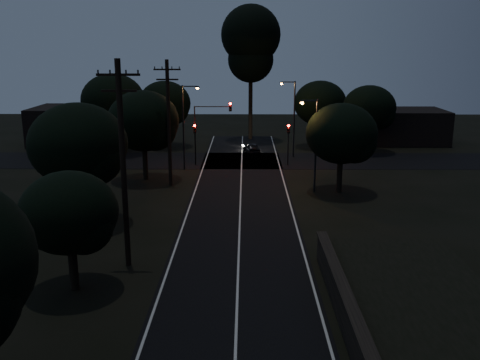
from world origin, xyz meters
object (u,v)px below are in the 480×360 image
object	(u,v)px
utility_pole_mid	(123,162)
streetlight_b	(292,114)
streetlight_c	(314,139)
car	(251,148)
utility_pole_far	(169,121)
signal_left	(195,137)
streetlight_a	(185,121)
signal_right	(288,137)
signal_mast	(212,122)
tall_pine	(251,43)

from	to	relation	value
utility_pole_mid	streetlight_b	xyz separation A→B (m)	(11.31, 29.00, -1.10)
utility_pole_mid	streetlight_b	distance (m)	31.15
streetlight_c	car	world-z (taller)	streetlight_c
streetlight_b	utility_pole_far	bearing A→B (deg)	-133.30
signal_left	streetlight_a	xyz separation A→B (m)	(-0.71, -1.99, 1.80)
streetlight_a	car	bearing A→B (deg)	51.54
utility_pole_far	streetlight_a	world-z (taller)	utility_pole_far
streetlight_c	car	distance (m)	17.12
signal_left	car	world-z (taller)	signal_left
signal_right	signal_mast	xyz separation A→B (m)	(-7.51, 0.00, 1.50)
utility_pole_mid	utility_pole_far	world-z (taller)	utility_pole_mid
signal_left	streetlight_a	size ratio (longest dim) A/B	0.51
streetlight_c	tall_pine	bearing A→B (deg)	100.93
utility_pole_mid	tall_pine	size ratio (longest dim) A/B	0.67
signal_right	tall_pine	bearing A→B (deg)	103.49
utility_pole_mid	streetlight_b	bearing A→B (deg)	68.70
signal_right	utility_pole_mid	bearing A→B (deg)	-112.99
tall_pine	streetlight_a	world-z (taller)	tall_pine
signal_right	streetlight_b	world-z (taller)	streetlight_b
signal_mast	streetlight_b	size ratio (longest dim) A/B	0.78
utility_pole_mid	signal_left	world-z (taller)	utility_pole_mid
tall_pine	streetlight_b	size ratio (longest dim) A/B	2.05
signal_right	streetlight_b	distance (m)	4.45
streetlight_c	car	size ratio (longest dim) A/B	2.23
tall_pine	streetlight_b	world-z (taller)	tall_pine
signal_mast	car	distance (m)	8.12
signal_left	car	xyz separation A→B (m)	(5.65, 6.01, -2.26)
utility_pole_mid	signal_right	size ratio (longest dim) A/B	2.68
streetlight_b	streetlight_c	distance (m)	14.01
utility_pole_mid	utility_pole_far	xyz separation A→B (m)	(0.00, 17.00, -0.25)
signal_mast	car	xyz separation A→B (m)	(3.96, 6.01, -3.77)
car	utility_pole_far	bearing A→B (deg)	50.77
signal_right	car	bearing A→B (deg)	120.58
signal_left	utility_pole_mid	bearing A→B (deg)	-93.21
utility_pole_mid	signal_right	world-z (taller)	utility_pole_mid
streetlight_a	streetlight_c	bearing A→B (deg)	-35.69
tall_pine	utility_pole_mid	bearing A→B (deg)	-99.93
tall_pine	streetlight_b	bearing A→B (deg)	-68.62
utility_pole_far	signal_right	xyz separation A→B (m)	(10.60, 7.99, -2.65)
signal_left	signal_right	bearing A→B (deg)	0.00
streetlight_c	car	xyz separation A→B (m)	(-4.78, 16.00, -3.78)
tall_pine	signal_right	world-z (taller)	tall_pine
signal_left	streetlight_c	world-z (taller)	streetlight_c
signal_right	streetlight_b	size ratio (longest dim) A/B	0.51
utility_pole_mid	signal_left	bearing A→B (deg)	86.79
utility_pole_mid	car	size ratio (longest dim) A/B	3.28
utility_pole_far	signal_left	world-z (taller)	utility_pole_far
utility_pole_far	signal_left	distance (m)	8.53
signal_mast	streetlight_a	distance (m)	3.13
car	signal_right	bearing A→B (deg)	108.07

